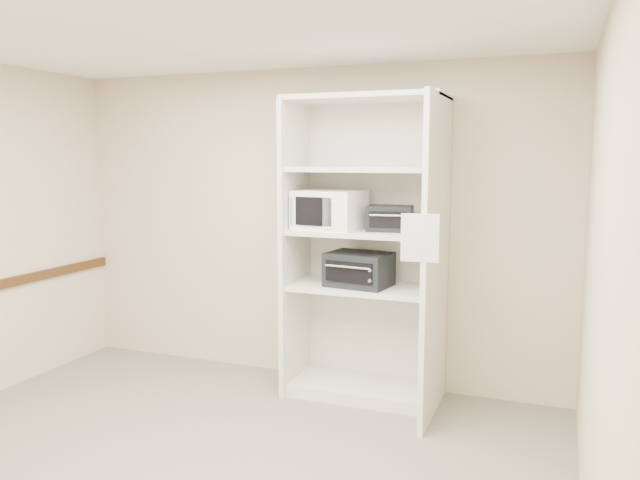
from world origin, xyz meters
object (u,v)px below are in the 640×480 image
(shelving_unit, at_px, (370,260))
(toaster_oven_lower, at_px, (359,269))
(microwave, at_px, (329,210))
(toaster_oven_upper, at_px, (390,218))

(shelving_unit, bearing_deg, toaster_oven_lower, -154.36)
(toaster_oven_lower, bearing_deg, microwave, -170.33)
(shelving_unit, relative_size, toaster_oven_upper, 7.01)
(microwave, xyz_separation_m, toaster_oven_lower, (0.25, 0.01, -0.47))
(shelving_unit, bearing_deg, microwave, -171.80)
(microwave, xyz_separation_m, toaster_oven_upper, (0.49, 0.05, -0.06))
(shelving_unit, distance_m, microwave, 0.52)
(shelving_unit, xyz_separation_m, toaster_oven_upper, (0.16, -0.00, 0.34))
(toaster_oven_upper, bearing_deg, shelving_unit, 172.09)
(toaster_oven_lower, bearing_deg, toaster_oven_upper, 16.65)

